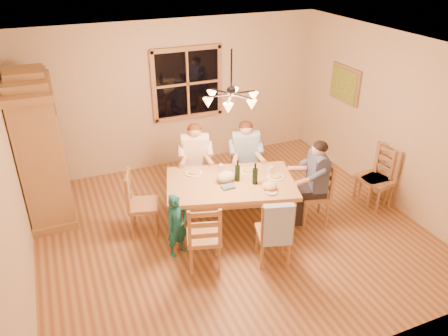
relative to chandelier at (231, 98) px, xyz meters
name	(u,v)px	position (x,y,z in m)	size (l,w,h in m)	color
floor	(230,230)	(0.00, 0.00, -2.08)	(5.50, 5.50, 0.00)	brown
ceiling	(232,49)	(0.00, 0.00, 0.62)	(5.50, 5.00, 0.02)	white
wall_back	(177,95)	(0.00, 2.50, -0.73)	(5.50, 0.02, 2.70)	#CEB691
wall_left	(11,188)	(-2.75, 0.00, -0.73)	(0.02, 5.00, 2.70)	#CEB691
wall_right	(391,120)	(2.75, 0.00, -0.73)	(0.02, 5.00, 2.70)	#CEB691
window	(187,84)	(0.20, 2.47, -0.53)	(1.30, 0.06, 1.30)	black
painting	(345,84)	(2.71, 1.20, -0.48)	(0.06, 0.78, 0.64)	olive
chandelier	(231,98)	(0.00, 0.00, 0.00)	(0.77, 0.68, 0.71)	black
armoire	(41,151)	(-2.42, 1.60, -1.02)	(0.66, 1.40, 2.30)	olive
dining_table	(231,188)	(0.06, 0.12, -1.42)	(2.08, 1.58, 0.76)	#AD7F4D
chair_far_left	(196,182)	(-0.15, 1.09, -1.77)	(0.54, 0.52, 0.99)	#B2814E
chair_far_right	(245,179)	(0.64, 0.86, -1.77)	(0.54, 0.52, 0.99)	#B2814E
chair_near_left	(204,246)	(-0.62, -0.59, -1.77)	(0.54, 0.52, 0.99)	#B2814E
chair_near_right	(273,241)	(0.26, -0.84, -1.77)	(0.54, 0.52, 0.99)	#B2814E
chair_end_left	(144,214)	(-1.18, 0.47, -1.77)	(0.52, 0.54, 0.99)	#B2814E
chair_end_right	(313,203)	(1.29, -0.22, -1.77)	(0.52, 0.54, 0.99)	#B2814E
adult_woman	(195,152)	(-0.15, 1.09, -1.24)	(0.48, 0.51, 0.87)	beige
adult_plaid_man	(246,150)	(0.64, 0.86, -1.24)	(0.48, 0.51, 0.87)	teal
adult_slate_man	(317,172)	(1.29, -0.22, -1.24)	(0.51, 0.48, 0.87)	#444E6D
towel	(278,225)	(0.21, -1.02, -1.38)	(0.38, 0.10, 0.58)	#A3BDDD
wine_bottle_a	(237,171)	(0.16, 0.12, -1.15)	(0.08, 0.08, 0.33)	black
wine_bottle_b	(255,174)	(0.35, -0.06, -1.15)	(0.08, 0.08, 0.33)	black
plate_woman	(194,173)	(-0.35, 0.56, -1.31)	(0.26, 0.26, 0.02)	white
plate_plaid	(248,171)	(0.42, 0.32, -1.31)	(0.26, 0.26, 0.02)	white
plate_slate	(275,177)	(0.72, -0.01, -1.31)	(0.26, 0.26, 0.02)	white
wine_glass_a	(221,169)	(0.03, 0.43, -1.25)	(0.06, 0.06, 0.14)	silver
wine_glass_b	(270,171)	(0.68, 0.08, -1.25)	(0.06, 0.06, 0.14)	silver
cap	(270,186)	(0.48, -0.29, -1.26)	(0.20, 0.20, 0.11)	#D4AF8D
napkin	(228,187)	(-0.05, -0.02, -1.30)	(0.18, 0.14, 0.03)	slate
cloth_bundle	(226,177)	(-0.01, 0.16, -1.24)	(0.28, 0.22, 0.15)	beige
child	(177,225)	(-0.88, -0.21, -1.61)	(0.34, 0.22, 0.93)	#1A6C75
chair_spare_front	(376,189)	(2.45, -0.26, -1.77)	(0.51, 0.52, 0.99)	#B2814E
chair_spare_back	(371,186)	(2.45, -0.14, -1.77)	(0.43, 0.45, 0.99)	#B2814E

